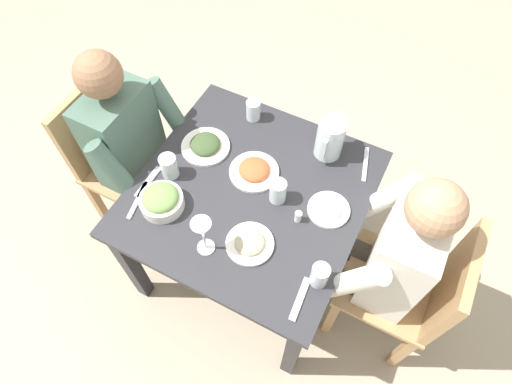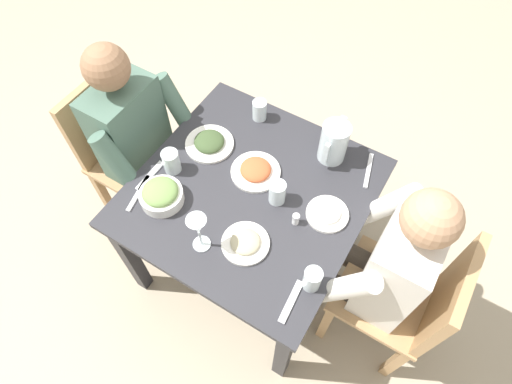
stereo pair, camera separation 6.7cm
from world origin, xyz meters
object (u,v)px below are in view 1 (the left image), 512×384
diner_far (375,253)px  water_glass_near_left (320,275)px  dining_table (251,204)px  salad_bowl (161,200)px  chair_far (414,288)px  water_glass_far_left (278,191)px  plate_dolmas (205,145)px  water_glass_far_right (169,166)px  wine_glass (202,231)px  diner_near (143,153)px  water_glass_near_right (253,110)px  chair_near (116,156)px  plate_yoghurt (329,209)px  plate_rice_curry (254,170)px  salt_shaker (298,217)px  plate_beans (250,243)px  water_pitcher (330,138)px

diner_far → water_glass_near_left: size_ratio=11.12×
dining_table → salad_bowl: size_ratio=5.26×
chair_far → water_glass_far_left: 0.70m
plate_dolmas → water_glass_near_left: (0.35, 0.69, 0.03)m
water_glass_far_right → wine_glass: 0.40m
dining_table → wine_glass: size_ratio=4.81×
diner_near → water_glass_near_right: (-0.38, 0.38, 0.11)m
chair_far → water_glass_near_left: size_ratio=8.31×
dining_table → chair_near: bearing=-89.4°
water_glass_near_right → chair_near: bearing=-57.1°
diner_far → plate_yoghurt: (-0.06, -0.23, 0.08)m
diner_far → plate_rice_curry: size_ratio=5.44×
water_glass_near_right → salt_shaker: (0.41, 0.41, -0.02)m
water_glass_far_left → water_glass_far_right: same height
wine_glass → chair_near: bearing=-112.4°
diner_near → plate_dolmas: 0.31m
plate_yoghurt → water_glass_near_right: (-0.31, -0.51, 0.04)m
plate_yoghurt → diner_near: bearing=-85.5°
diner_near → plate_beans: size_ratio=6.19×
plate_beans → water_glass_far_right: bearing=-107.1°
diner_far → plate_rice_curry: bearing=-98.3°
plate_rice_curry → chair_near: bearing=-82.5°
chair_far → dining_table: bearing=-89.7°
dining_table → plate_yoghurt: 0.35m
dining_table → diner_near: diner_near is taller
water_glass_near_left → wine_glass: bearing=-80.1°
plate_yoghurt → plate_dolmas: size_ratio=0.79×
chair_far → water_pitcher: (-0.33, -0.56, 0.30)m
chair_near → plate_rice_curry: bearing=97.5°
wine_glass → water_glass_far_right: bearing=-126.2°
diner_far → water_pitcher: size_ratio=6.14×
plate_dolmas → wine_glass: bearing=31.2°
plate_beans → water_glass_near_right: size_ratio=1.90×
plate_yoghurt → salad_bowl: bearing=-64.7°
water_pitcher → plate_beans: 0.57m
plate_yoghurt → plate_dolmas: (-0.05, -0.61, 0.00)m
salad_bowl → chair_far: bearing=102.4°
chair_near → chair_far: bearing=90.4°
salad_bowl → plate_yoghurt: size_ratio=1.04×
diner_near → salt_shaker: diner_near is taller
chair_near → water_glass_near_right: 0.74m
chair_near → water_glass_near_right: chair_near is taller
chair_far → water_glass_near_right: 1.04m
dining_table → plate_rice_curry: size_ratio=4.40×
chair_near → plate_yoghurt: size_ratio=5.04×
plate_yoghurt → salt_shaker: 0.14m
chair_far → water_glass_near_left: chair_far is taller
water_pitcher → plate_yoghurt: water_pitcher is taller
plate_yoghurt → salt_shaker: size_ratio=3.20×
chair_near → water_glass_far_left: bearing=91.8°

